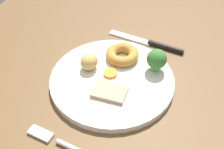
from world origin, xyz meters
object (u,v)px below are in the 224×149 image
(roast_potato_left, at_px, (89,62))
(fork, at_px, (64,144))
(meat_slice_main, at_px, (111,92))
(yorkshire_pudding, at_px, (122,54))
(carrot_coin_front, at_px, (110,73))
(knife, at_px, (152,43))
(broccoli_floret, at_px, (157,59))
(dinner_plate, at_px, (112,80))

(roast_potato_left, distance_m, fork, 0.19)
(meat_slice_main, xyz_separation_m, yorkshire_pudding, (0.10, 0.02, 0.01))
(roast_potato_left, bearing_deg, carrot_coin_front, -90.72)
(meat_slice_main, relative_size, knife, 0.35)
(meat_slice_main, height_order, yorkshire_pudding, yorkshire_pudding)
(broccoli_floret, bearing_deg, meat_slice_main, 149.13)
(roast_potato_left, distance_m, carrot_coin_front, 0.05)
(yorkshire_pudding, relative_size, carrot_coin_front, 2.50)
(yorkshire_pudding, relative_size, roast_potato_left, 1.83)
(dinner_plate, distance_m, fork, 0.17)
(dinner_plate, bearing_deg, carrot_coin_front, 41.21)
(carrot_coin_front, bearing_deg, meat_slice_main, -155.84)
(dinner_plate, xyz_separation_m, roast_potato_left, (0.01, 0.06, 0.02))
(dinner_plate, bearing_deg, roast_potato_left, 80.63)
(dinner_plate, height_order, meat_slice_main, meat_slice_main)
(roast_potato_left, height_order, knife, roast_potato_left)
(meat_slice_main, xyz_separation_m, broccoli_floret, (0.10, -0.06, 0.02))
(meat_slice_main, relative_size, roast_potato_left, 1.68)
(knife, bearing_deg, fork, 83.71)
(dinner_plate, distance_m, knife, 0.16)
(meat_slice_main, relative_size, yorkshire_pudding, 0.92)
(carrot_coin_front, relative_size, knife, 0.15)
(fork, height_order, knife, knife)
(carrot_coin_front, height_order, broccoli_floret, broccoli_floret)
(dinner_plate, relative_size, broccoli_floret, 5.14)
(roast_potato_left, xyz_separation_m, carrot_coin_front, (-0.00, -0.05, -0.01))
(meat_slice_main, distance_m, knife, 0.19)
(dinner_plate, relative_size, carrot_coin_front, 8.92)
(yorkshire_pudding, bearing_deg, carrot_coin_front, 176.43)
(dinner_plate, xyz_separation_m, meat_slice_main, (-0.04, -0.01, 0.01))
(meat_slice_main, distance_m, carrot_coin_front, 0.05)
(carrot_coin_front, height_order, knife, carrot_coin_front)
(dinner_plate, bearing_deg, meat_slice_main, -160.48)
(fork, bearing_deg, meat_slice_main, -99.15)
(carrot_coin_front, distance_m, broccoli_floret, 0.10)
(knife, bearing_deg, carrot_coin_front, 75.82)
(yorkshire_pudding, distance_m, fork, 0.24)
(yorkshire_pudding, xyz_separation_m, fork, (-0.24, 0.01, -0.02))
(carrot_coin_front, relative_size, fork, 0.19)
(dinner_plate, bearing_deg, knife, -13.64)
(meat_slice_main, distance_m, fork, 0.14)
(meat_slice_main, height_order, fork, meat_slice_main)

